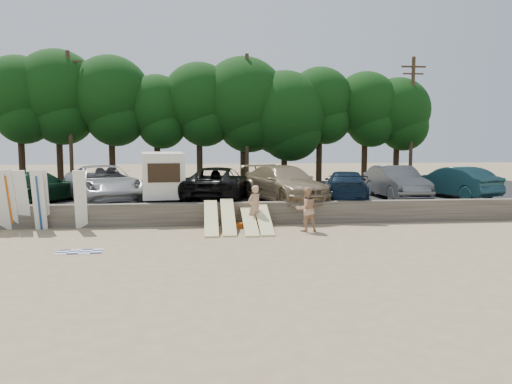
# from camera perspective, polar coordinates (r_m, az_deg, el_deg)

# --- Properties ---
(ground) EXTENTS (120.00, 120.00, 0.00)m
(ground) POSITION_cam_1_polar(r_m,az_deg,el_deg) (19.48, -2.75, -5.23)
(ground) COLOR tan
(ground) RESTS_ON ground
(seawall) EXTENTS (44.00, 0.50, 1.00)m
(seawall) POSITION_cam_1_polar(r_m,az_deg,el_deg) (22.34, -3.20, -2.47)
(seawall) COLOR #6B6356
(seawall) RESTS_ON ground
(parking_lot) EXTENTS (44.00, 14.50, 0.70)m
(parking_lot) POSITION_cam_1_polar(r_m,az_deg,el_deg) (29.79, -3.92, -0.64)
(parking_lot) COLOR #282828
(parking_lot) RESTS_ON ground
(treeline) EXTENTS (32.25, 6.62, 9.37)m
(treeline) POSITION_cam_1_polar(r_m,az_deg,el_deg) (36.69, -5.32, 10.21)
(treeline) COLOR #382616
(treeline) RESTS_ON parking_lot
(utility_poles) EXTENTS (25.80, 0.26, 9.00)m
(utility_poles) POSITION_cam_1_polar(r_m,az_deg,el_deg) (35.25, -1.03, 8.66)
(utility_poles) COLOR #473321
(utility_poles) RESTS_ON parking_lot
(box_trailer) EXTENTS (2.56, 4.06, 2.46)m
(box_trailer) POSITION_cam_1_polar(r_m,az_deg,el_deg) (24.90, -10.63, 1.96)
(box_trailer) COLOR white
(box_trailer) RESTS_ON parking_lot
(car_1) EXTENTS (4.15, 5.78, 1.55)m
(car_1) POSITION_cam_1_polar(r_m,az_deg,el_deg) (26.69, -23.88, 0.52)
(car_1) COLOR #13341F
(car_1) RESTS_ON parking_lot
(car_2) EXTENTS (5.29, 7.17, 1.81)m
(car_2) POSITION_cam_1_polar(r_m,az_deg,el_deg) (26.12, -17.09, 0.94)
(car_2) COLOR #98989D
(car_2) RESTS_ON parking_lot
(car_3) EXTENTS (4.01, 6.60, 1.71)m
(car_3) POSITION_cam_1_polar(r_m,az_deg,el_deg) (25.49, -4.41, 0.96)
(car_3) COLOR black
(car_3) RESTS_ON parking_lot
(car_4) EXTENTS (4.41, 6.65, 1.79)m
(car_4) POSITION_cam_1_polar(r_m,az_deg,el_deg) (25.00, 3.28, 0.95)
(car_4) COLOR #978060
(car_4) RESTS_ON parking_lot
(car_5) EXTENTS (3.28, 5.53, 1.50)m
(car_5) POSITION_cam_1_polar(r_m,az_deg,el_deg) (25.85, 10.20, 0.72)
(car_5) COLOR black
(car_5) RESTS_ON parking_lot
(car_6) EXTENTS (1.91, 5.25, 1.72)m
(car_6) POSITION_cam_1_polar(r_m,az_deg,el_deg) (27.19, 15.71, 1.07)
(car_6) COLOR #45474A
(car_6) RESTS_ON parking_lot
(car_7) EXTENTS (3.37, 5.31, 1.65)m
(car_7) POSITION_cam_1_polar(r_m,az_deg,el_deg) (28.82, 21.68, 1.07)
(car_7) COLOR #173A40
(car_7) RESTS_ON parking_lot
(surfboard_upright_3) EXTENTS (0.57, 0.62, 2.56)m
(surfboard_upright_3) POSITION_cam_1_polar(r_m,az_deg,el_deg) (23.32, -27.08, -0.83)
(surfboard_upright_3) COLOR white
(surfboard_upright_3) RESTS_ON ground
(surfboard_upright_4) EXTENTS (0.57, 0.60, 2.57)m
(surfboard_upright_4) POSITION_cam_1_polar(r_m,az_deg,el_deg) (23.29, -26.35, -0.80)
(surfboard_upright_4) COLOR white
(surfboard_upright_4) RESTS_ON ground
(surfboard_upright_5) EXTENTS (0.52, 0.69, 2.54)m
(surfboard_upright_5) POSITION_cam_1_polar(r_m,az_deg,el_deg) (23.11, -25.14, -0.83)
(surfboard_upright_5) COLOR white
(surfboard_upright_5) RESTS_ON ground
(surfboard_upright_6) EXTENTS (0.51, 0.55, 2.57)m
(surfboard_upright_6) POSITION_cam_1_polar(r_m,az_deg,el_deg) (22.67, -23.56, -0.85)
(surfboard_upright_6) COLOR white
(surfboard_upright_6) RESTS_ON ground
(surfboard_upright_7) EXTENTS (0.58, 0.69, 2.55)m
(surfboard_upright_7) POSITION_cam_1_polar(r_m,az_deg,el_deg) (22.84, -23.21, -0.81)
(surfboard_upright_7) COLOR white
(surfboard_upright_7) RESTS_ON ground
(surfboard_upright_8) EXTENTS (0.61, 0.80, 2.53)m
(surfboard_upright_8) POSITION_cam_1_polar(r_m,az_deg,el_deg) (22.29, -19.42, -0.85)
(surfboard_upright_8) COLOR white
(surfboard_upright_8) RESTS_ON ground
(surfboard_low_0) EXTENTS (0.56, 2.83, 1.13)m
(surfboard_low_0) POSITION_cam_1_polar(r_m,az_deg,el_deg) (20.77, -5.16, -2.96)
(surfboard_low_0) COLOR #F8EA9C
(surfboard_low_0) RESTS_ON ground
(surfboard_low_1) EXTENTS (0.56, 2.81, 1.19)m
(surfboard_low_1) POSITION_cam_1_polar(r_m,az_deg,el_deg) (20.85, -3.21, -2.83)
(surfboard_low_1) COLOR #F8EA9C
(surfboard_low_1) RESTS_ON ground
(surfboard_low_2) EXTENTS (0.56, 2.92, 0.85)m
(surfboard_low_2) POSITION_cam_1_polar(r_m,az_deg,el_deg) (20.84, -0.77, -3.30)
(surfboard_low_2) COLOR #F8EA9C
(surfboard_low_2) RESTS_ON ground
(surfboard_low_3) EXTENTS (0.56, 2.88, 0.98)m
(surfboard_low_3) POSITION_cam_1_polar(r_m,az_deg,el_deg) (20.96, 0.90, -3.06)
(surfboard_low_3) COLOR #F8EA9C
(surfboard_low_3) RESTS_ON ground
(beachgoer_a) EXTENTS (0.80, 0.75, 1.84)m
(beachgoer_a) POSITION_cam_1_polar(r_m,az_deg,el_deg) (21.41, -0.18, -1.70)
(beachgoer_a) COLOR tan
(beachgoer_a) RESTS_ON ground
(beachgoer_b) EXTENTS (1.03, 0.88, 1.85)m
(beachgoer_b) POSITION_cam_1_polar(r_m,az_deg,el_deg) (20.73, 5.76, -1.97)
(beachgoer_b) COLOR tan
(beachgoer_b) RESTS_ON ground
(cooler) EXTENTS (0.46, 0.42, 0.32)m
(cooler) POSITION_cam_1_polar(r_m,az_deg,el_deg) (21.80, -3.22, -3.59)
(cooler) COLOR #268E34
(cooler) RESTS_ON ground
(gear_bag) EXTENTS (0.34, 0.30, 0.22)m
(gear_bag) POSITION_cam_1_polar(r_m,az_deg,el_deg) (21.52, -1.93, -3.85)
(gear_bag) COLOR orange
(gear_bag) RESTS_ON ground
(beach_towel) EXTENTS (1.56, 1.56, 0.00)m
(beach_towel) POSITION_cam_1_polar(r_m,az_deg,el_deg) (18.05, -19.46, -6.45)
(beach_towel) COLOR white
(beach_towel) RESTS_ON ground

